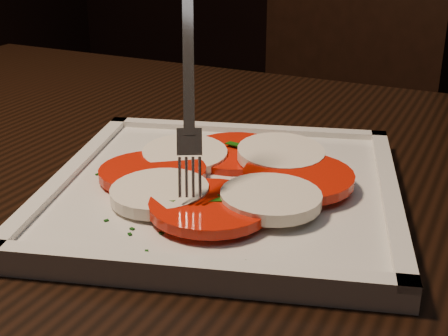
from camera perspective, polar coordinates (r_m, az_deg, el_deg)
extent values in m
cube|color=black|center=(0.62, -3.84, -1.88)|extent=(1.22, 0.84, 0.04)
cylinder|color=black|center=(1.33, -16.81, -6.84)|extent=(0.06, 0.06, 0.71)
cube|color=black|center=(1.25, 5.42, -2.97)|extent=(0.55, 0.55, 0.04)
cube|color=black|center=(1.31, 11.35, 9.53)|extent=(0.40, 0.20, 0.46)
cylinder|color=black|center=(1.38, -5.83, -12.11)|extent=(0.04, 0.04, 0.41)
cylinder|color=black|center=(1.59, 4.44, -6.97)|extent=(0.04, 0.04, 0.41)
cylinder|color=black|center=(1.41, 15.61, -11.94)|extent=(0.04, 0.04, 0.41)
cube|color=white|center=(0.55, 0.00, -2.17)|extent=(0.36, 0.36, 0.01)
cylinder|color=red|center=(0.60, 1.04, 1.36)|extent=(0.10, 0.10, 0.01)
cylinder|color=white|center=(0.59, -3.59, 1.17)|extent=(0.08, 0.08, 0.02)
cylinder|color=red|center=(0.56, -6.54, -0.38)|extent=(0.10, 0.10, 0.01)
cylinder|color=white|center=(0.51, -5.91, -2.26)|extent=(0.08, 0.08, 0.01)
cylinder|color=red|center=(0.49, -1.30, -3.56)|extent=(0.10, 0.10, 0.01)
cylinder|color=white|center=(0.50, 4.30, -2.77)|extent=(0.08, 0.08, 0.01)
cylinder|color=red|center=(0.54, 6.80, -0.83)|extent=(0.10, 0.10, 0.01)
cylinder|color=white|center=(0.58, 5.23, 1.27)|extent=(0.08, 0.08, 0.02)
cube|color=#16560E|center=(0.58, 6.39, 1.13)|extent=(0.04, 0.02, 0.00)
cube|color=#16560E|center=(0.51, 2.84, -1.99)|extent=(0.02, 0.04, 0.00)
cube|color=#16560E|center=(0.49, 2.92, -3.05)|extent=(0.04, 0.01, 0.00)
cube|color=#16560E|center=(0.49, -2.71, -3.03)|extent=(0.05, 0.03, 0.01)
cube|color=#16560E|center=(0.50, -4.06, -2.50)|extent=(0.02, 0.04, 0.01)
cube|color=#16560E|center=(0.50, 1.32, -2.49)|extent=(0.03, 0.02, 0.00)
cube|color=#16560E|center=(0.60, 1.57, 2.07)|extent=(0.03, 0.01, 0.00)
cube|color=#16560E|center=(0.49, -3.79, -3.03)|extent=(0.02, 0.04, 0.00)
cube|color=#16560E|center=(0.51, 3.21, -2.17)|extent=(0.02, 0.03, 0.01)
cube|color=#0B370A|center=(0.46, -4.02, -5.99)|extent=(0.00, 0.00, 0.00)
cube|color=#0B370A|center=(0.56, -10.20, -1.15)|extent=(0.00, 0.00, 0.00)
cube|color=#0B370A|center=(0.58, -11.50, -0.57)|extent=(0.00, 0.00, 0.00)
cube|color=#0B370A|center=(0.60, -7.94, 0.64)|extent=(0.00, 0.00, 0.00)
cube|color=#0B370A|center=(0.49, -10.71, -4.74)|extent=(0.00, 0.00, 0.00)
cube|color=#0B370A|center=(0.44, -7.10, -7.58)|extent=(0.00, 0.00, 0.00)
cube|color=#0B370A|center=(0.65, 3.62, 2.49)|extent=(0.00, 0.00, 0.00)
cube|color=#0B370A|center=(0.58, -10.21, -0.39)|extent=(0.00, 0.00, 0.00)
cube|color=#0B370A|center=(0.43, 2.07, -8.56)|extent=(0.00, 0.00, 0.00)
cube|color=#0B370A|center=(0.53, -9.73, -2.60)|extent=(0.00, 0.00, 0.00)
cube|color=#0B370A|center=(0.48, -8.40, -5.53)|extent=(0.00, 0.00, 0.00)
cube|color=#0B370A|center=(0.66, 2.71, 2.82)|extent=(0.00, 0.00, 0.00)
cube|color=#0B370A|center=(0.64, -6.43, 2.15)|extent=(0.00, 0.00, 0.00)
cube|color=#0B370A|center=(0.62, -4.66, 1.61)|extent=(0.00, 0.00, 0.00)
cube|color=#0B370A|center=(0.47, -8.60, -6.00)|extent=(0.00, 0.00, 0.00)
cube|color=#0B370A|center=(0.47, -5.76, -5.95)|extent=(0.00, 0.00, 0.00)
cube|color=#0B370A|center=(0.63, 6.12, 1.73)|extent=(0.00, 0.00, 0.00)
cube|color=#0B370A|center=(0.62, 8.81, 1.51)|extent=(0.00, 0.00, 0.00)
cube|color=#0B370A|center=(0.60, -7.48, 0.74)|extent=(0.00, 0.00, 0.00)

